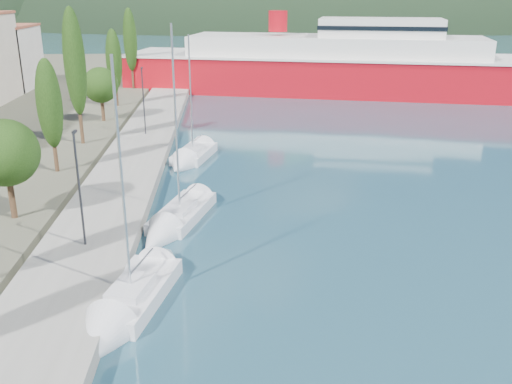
{
  "coord_description": "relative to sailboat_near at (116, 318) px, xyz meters",
  "views": [
    {
      "loc": [
        -1.46,
        -13.88,
        13.44
      ],
      "look_at": [
        0.0,
        14.0,
        3.5
      ],
      "focal_mm": 40.0,
      "sensor_mm": 36.0,
      "label": 1
    }
  ],
  "objects": [
    {
      "name": "ground",
      "position": [
        6.27,
        112.71,
        -0.32
      ],
      "size": [
        1400.0,
        1400.0,
        0.0
      ],
      "primitive_type": "plane",
      "color": "#244C5C"
    },
    {
      "name": "quay",
      "position": [
        -2.73,
        18.71,
        0.08
      ],
      "size": [
        5.0,
        88.0,
        0.8
      ],
      "primitive_type": "cube",
      "color": "gray",
      "rests_on": "ground"
    },
    {
      "name": "tree_row",
      "position": [
        -7.83,
        23.8,
        5.52
      ],
      "size": [
        3.87,
        63.98,
        11.51
      ],
      "color": "#47301E",
      "rests_on": "land_strip"
    },
    {
      "name": "lamp_posts",
      "position": [
        -2.73,
        7.61,
        3.76
      ],
      "size": [
        0.15,
        46.31,
        6.06
      ],
      "color": "#2D2D33",
      "rests_on": "quay"
    },
    {
      "name": "sailboat_near",
      "position": [
        0.0,
        0.0,
        0.0
      ],
      "size": [
        4.47,
        8.76,
        12.07
      ],
      "color": "silver",
      "rests_on": "ground"
    },
    {
      "name": "sailboat_mid",
      "position": [
        1.34,
        9.91,
        -0.02
      ],
      "size": [
        4.8,
        9.05,
        12.61
      ],
      "color": "silver",
      "rests_on": "ground"
    },
    {
      "name": "sailboat_far",
      "position": [
        1.53,
        23.63,
        -0.01
      ],
      "size": [
        4.39,
        7.91,
        11.08
      ],
      "color": "silver",
      "rests_on": "ground"
    },
    {
      "name": "ferry",
      "position": [
        19.87,
        57.15,
        3.13
      ],
      "size": [
        58.41,
        25.28,
        11.36
      ],
      "color": "#AF0A15",
      "rests_on": "ground"
    }
  ]
}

